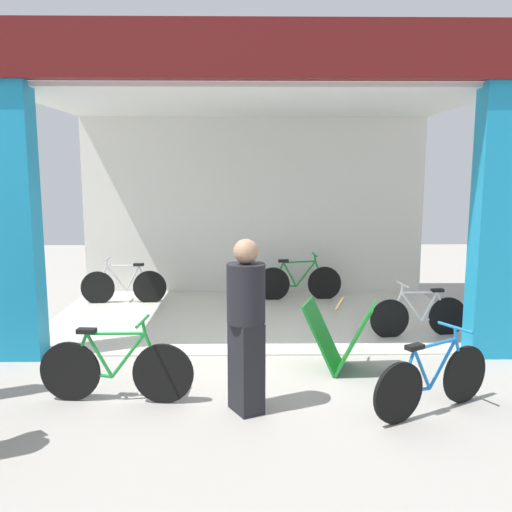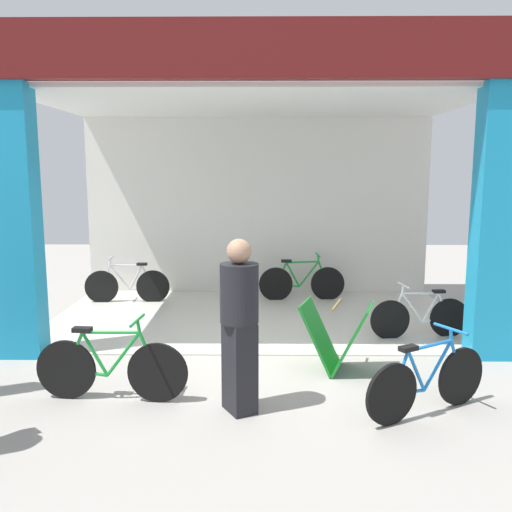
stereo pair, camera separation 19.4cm
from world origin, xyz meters
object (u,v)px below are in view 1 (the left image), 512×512
Objects in this scene: pedestrian_2 at (246,323)px; bicycle_inside_2 at (124,286)px; bicycle_inside_1 at (419,316)px; sandwich_board_sign at (339,337)px; bicycle_inside_0 at (298,282)px; bicycle_parked_1 at (433,380)px; bicycle_parked_0 at (116,369)px.

bicycle_inside_2 is at bearing 116.41° from pedestrian_2.
sandwich_board_sign is (-1.36, -1.27, 0.09)m from bicycle_inside_1.
bicycle_parked_1 is at bearing -79.31° from bicycle_inside_0.
bicycle_parked_1 is (4.00, -4.45, 0.00)m from bicycle_inside_2.
pedestrian_2 is at bearing -9.97° from bicycle_parked_0.
sandwich_board_sign is 1.62m from pedestrian_2.
bicycle_inside_0 is 0.98× the size of bicycle_parked_0.
bicycle_inside_0 is 1.09× the size of bicycle_inside_1.
bicycle_parked_0 is 0.93× the size of pedestrian_2.
pedestrian_2 is at bearing -101.54° from bicycle_inside_0.
bicycle_inside_0 reaches higher than sandwich_board_sign.
pedestrian_2 reaches higher than sandwich_board_sign.
pedestrian_2 is at bearing -135.99° from bicycle_inside_1.
bicycle_parked_0 reaches higher than bicycle_inside_0.
bicycle_inside_2 is (-3.12, -0.22, -0.01)m from bicycle_inside_0.
bicycle_inside_0 is 1.16× the size of bicycle_parked_1.
bicycle_inside_1 is at bearing 43.09° from sandwich_board_sign.
bicycle_parked_0 is at bearing -150.59° from bicycle_inside_1.
bicycle_inside_0 is 1.04× the size of bicycle_inside_2.
sandwich_board_sign is 0.55× the size of pedestrian_2.
bicycle_parked_0 is at bearing -78.49° from bicycle_inside_2.
bicycle_parked_0 is (-3.78, -2.13, 0.04)m from bicycle_inside_1.
pedestrian_2 is at bearing 178.04° from bicycle_parked_1.
pedestrian_2 is (-2.45, -2.37, 0.59)m from bicycle_inside_1.
bicycle_parked_0 is at bearing 174.63° from bicycle_parked_1.
bicycle_parked_0 reaches higher than bicycle_inside_1.
bicycle_inside_1 is 0.90× the size of bicycle_parked_0.
pedestrian_2 is (-1.82, 0.06, 0.57)m from bicycle_parked_1.
bicycle_inside_0 is at bearing 78.46° from pedestrian_2.
bicycle_inside_2 reaches higher than sandwich_board_sign.
bicycle_inside_1 is at bearing -56.00° from bicycle_inside_0.
bicycle_inside_1 is 1.52× the size of sandwich_board_sign.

